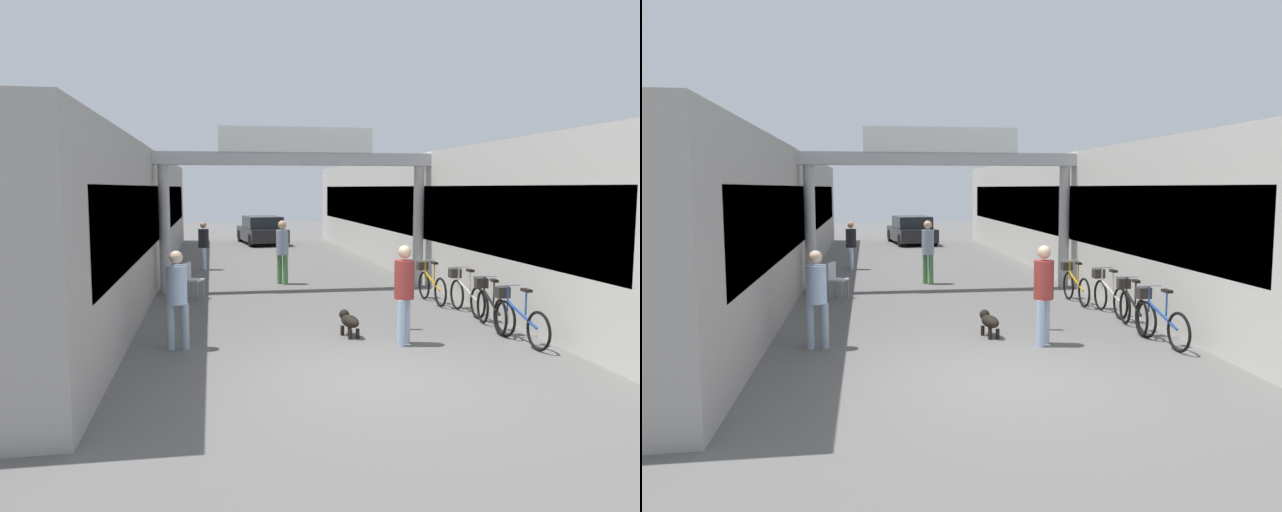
{
  "view_description": "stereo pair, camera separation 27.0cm",
  "coord_description": "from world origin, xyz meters",
  "views": [
    {
      "loc": [
        -2.17,
        -8.42,
        2.7
      ],
      "look_at": [
        0.0,
        4.06,
        1.3
      ],
      "focal_mm": 35.0,
      "sensor_mm": 36.0,
      "label": 1
    },
    {
      "loc": [
        -1.9,
        -8.46,
        2.7
      ],
      "look_at": [
        0.0,
        4.06,
        1.3
      ],
      "focal_mm": 35.0,
      "sensor_mm": 36.0,
      "label": 2
    }
  ],
  "objects": [
    {
      "name": "ground_plane",
      "position": [
        0.0,
        0.0,
        0.0
      ],
      "size": [
        80.0,
        80.0,
        0.0
      ],
      "primitive_type": "plane",
      "color": "#605E5B"
    },
    {
      "name": "storefront_left",
      "position": [
        -5.09,
        11.0,
        1.82
      ],
      "size": [
        3.0,
        26.0,
        3.65
      ],
      "color": "#9E9993",
      "rests_on": "ground_plane"
    },
    {
      "name": "storefront_right",
      "position": [
        5.09,
        11.0,
        1.82
      ],
      "size": [
        3.0,
        26.0,
        3.65
      ],
      "color": "beige",
      "rests_on": "ground_plane"
    },
    {
      "name": "arcade_sign_gateway",
      "position": [
        0.0,
        7.73,
        2.99
      ],
      "size": [
        7.4,
        0.47,
        4.23
      ],
      "color": "#B2B2B2",
      "rests_on": "ground_plane"
    },
    {
      "name": "pedestrian_with_dog",
      "position": [
        1.05,
        1.69,
        0.99
      ],
      "size": [
        0.48,
        0.48,
        1.72
      ],
      "color": "#A5BFE0",
      "rests_on": "ground_plane"
    },
    {
      "name": "pedestrian_companion",
      "position": [
        -2.76,
        2.03,
        0.95
      ],
      "size": [
        0.38,
        0.34,
        1.66
      ],
      "color": "#8C9EB2",
      "rests_on": "ground_plane"
    },
    {
      "name": "pedestrian_carrying_crate",
      "position": [
        -0.25,
        8.77,
        1.03
      ],
      "size": [
        0.47,
        0.47,
        1.78
      ],
      "color": "#4C7F47",
      "rests_on": "ground_plane"
    },
    {
      "name": "pedestrian_elderly_walking",
      "position": [
        -2.45,
        12.23,
        0.9
      ],
      "size": [
        0.35,
        0.38,
        1.58
      ],
      "color": "#A5BFE0",
      "rests_on": "ground_plane"
    },
    {
      "name": "dog_on_leash",
      "position": [
        0.25,
        2.44,
        0.28
      ],
      "size": [
        0.36,
        0.66,
        0.46
      ],
      "color": "black",
      "rests_on": "ground_plane"
    },
    {
      "name": "bicycle_blue_nearest",
      "position": [
        3.07,
        1.52,
        0.44
      ],
      "size": [
        0.46,
        1.69,
        0.98
      ],
      "color": "black",
      "rests_on": "ground_plane"
    },
    {
      "name": "bicycle_black_second",
      "position": [
        3.07,
        2.66,
        0.44
      ],
      "size": [
        0.46,
        1.68,
        0.98
      ],
      "color": "black",
      "rests_on": "ground_plane"
    },
    {
      "name": "bicycle_silver_third",
      "position": [
        3.17,
        4.08,
        0.44
      ],
      "size": [
        0.46,
        1.69,
        0.98
      ],
      "color": "black",
      "rests_on": "ground_plane"
    },
    {
      "name": "bicycle_orange_farthest",
      "position": [
        2.89,
        5.46,
        0.44
      ],
      "size": [
        0.46,
        1.69,
        0.98
      ],
      "color": "black",
      "rests_on": "ground_plane"
    },
    {
      "name": "bollard_post_metal",
      "position": [
        1.39,
        2.8,
        0.48
      ],
      "size": [
        0.1,
        0.1,
        0.94
      ],
      "color": "gray",
      "rests_on": "ground_plane"
    },
    {
      "name": "cafe_chair_aluminium_nearer",
      "position": [
        -2.7,
        6.81,
        0.54
      ],
      "size": [
        0.52,
        0.52,
        0.89
      ],
      "color": "gray",
      "rests_on": "ground_plane"
    },
    {
      "name": "parked_car_black",
      "position": [
        0.19,
        21.41,
        0.64
      ],
      "size": [
        2.24,
        4.19,
        1.33
      ],
      "color": "black",
      "rests_on": "ground_plane"
    }
  ]
}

